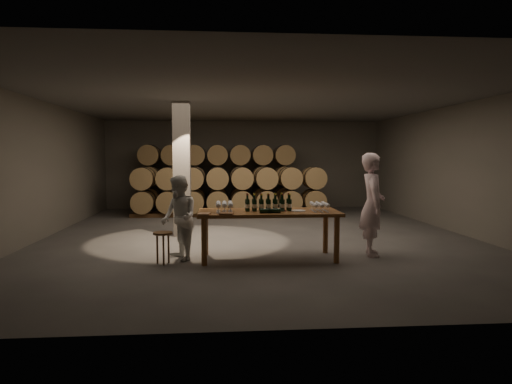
{
  "coord_description": "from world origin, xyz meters",
  "views": [
    {
      "loc": [
        -0.91,
        -10.85,
        1.91
      ],
      "look_at": [
        -0.08,
        -0.54,
        1.1
      ],
      "focal_mm": 32.0,
      "sensor_mm": 36.0,
      "label": 1
    }
  ],
  "objects": [
    {
      "name": "room",
      "position": [
        -1.8,
        0.2,
        1.6
      ],
      "size": [
        12.0,
        12.0,
        12.0
      ],
      "color": "#4B4946",
      "rests_on": "ground"
    },
    {
      "name": "tasting_table",
      "position": [
        0.0,
        -2.5,
        0.8
      ],
      "size": [
        2.6,
        1.1,
        0.9
      ],
      "color": "brown",
      "rests_on": "ground"
    },
    {
      "name": "barrel_stack_back",
      "position": [
        -0.96,
        5.2,
        1.2
      ],
      "size": [
        5.48,
        0.95,
        2.31
      ],
      "color": "brown",
      "rests_on": "ground"
    },
    {
      "name": "barrel_stack_front",
      "position": [
        -0.57,
        3.8,
        0.83
      ],
      "size": [
        6.26,
        0.95,
        1.57
      ],
      "color": "brown",
      "rests_on": "ground"
    },
    {
      "name": "bottle_cluster",
      "position": [
        -0.0,
        -2.47,
        1.01
      ],
      "size": [
        0.86,
        0.23,
        0.32
      ],
      "color": "black",
      "rests_on": "tasting_table"
    },
    {
      "name": "lying_bottles",
      "position": [
        0.0,
        -2.82,
        0.94
      ],
      "size": [
        0.47,
        0.08,
        0.08
      ],
      "color": "black",
      "rests_on": "tasting_table"
    },
    {
      "name": "glass_cluster_left",
      "position": [
        -0.82,
        -2.56,
        1.03
      ],
      "size": [
        0.31,
        0.53,
        0.19
      ],
      "color": "silver",
      "rests_on": "tasting_table"
    },
    {
      "name": "glass_cluster_right",
      "position": [
        0.94,
        -2.56,
        1.01
      ],
      "size": [
        0.3,
        0.52,
        0.16
      ],
      "color": "silver",
      "rests_on": "tasting_table"
    },
    {
      "name": "plate",
      "position": [
        0.54,
        -2.58,
        0.91
      ],
      "size": [
        0.26,
        0.26,
        0.01
      ],
      "primitive_type": "cylinder",
      "color": "silver",
      "rests_on": "tasting_table"
    },
    {
      "name": "notebook_near",
      "position": [
        -0.79,
        -2.95,
        0.92
      ],
      "size": [
        0.27,
        0.23,
        0.03
      ],
      "primitive_type": "cube",
      "rotation": [
        0.0,
        0.0,
        -0.17
      ],
      "color": "brown",
      "rests_on": "tasting_table"
    },
    {
      "name": "notebook_corner",
      "position": [
        -1.17,
        -2.93,
        0.91
      ],
      "size": [
        0.23,
        0.27,
        0.02
      ],
      "primitive_type": "cube",
      "rotation": [
        0.0,
        0.0,
        -0.12
      ],
      "color": "brown",
      "rests_on": "tasting_table"
    },
    {
      "name": "pen",
      "position": [
        -0.76,
        -2.95,
        0.91
      ],
      "size": [
        0.15,
        0.03,
        0.01
      ],
      "primitive_type": "cylinder",
      "rotation": [
        0.0,
        1.57,
        -0.11
      ],
      "color": "black",
      "rests_on": "tasting_table"
    },
    {
      "name": "stool",
      "position": [
        -1.91,
        -2.75,
        0.47
      ],
      "size": [
        0.34,
        0.34,
        0.57
      ],
      "rotation": [
        0.0,
        0.0,
        0.18
      ],
      "color": "brown",
      "rests_on": "ground"
    },
    {
      "name": "person_man",
      "position": [
        2.02,
        -2.35,
        0.99
      ],
      "size": [
        0.59,
        0.79,
        1.98
      ],
      "primitive_type": "imported",
      "rotation": [
        0.0,
        0.0,
        1.4
      ],
      "color": "white",
      "rests_on": "ground"
    },
    {
      "name": "person_woman",
      "position": [
        -1.65,
        -2.47,
        0.78
      ],
      "size": [
        0.87,
        0.95,
        1.57
      ],
      "primitive_type": "imported",
      "rotation": [
        0.0,
        0.0,
        -1.12
      ],
      "color": "silver",
      "rests_on": "ground"
    }
  ]
}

